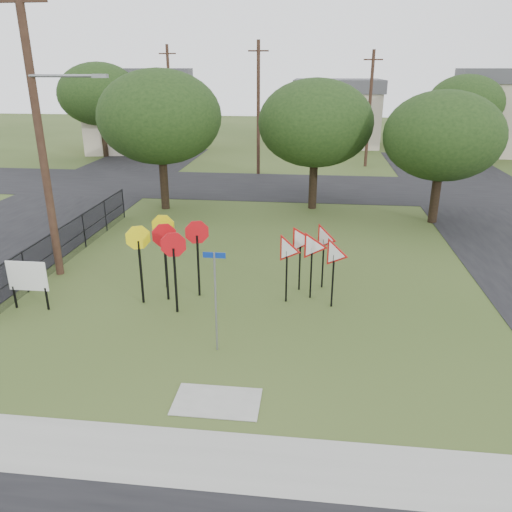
{
  "coord_description": "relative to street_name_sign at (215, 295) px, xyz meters",
  "views": [
    {
      "loc": [
        2.01,
        -11.82,
        7.25
      ],
      "look_at": [
        0.28,
        3.0,
        1.6
      ],
      "focal_mm": 35.0,
      "sensor_mm": 36.0,
      "label": 1
    }
  ],
  "objects": [
    {
      "name": "ground",
      "position": [
        0.43,
        0.14,
        -1.64
      ],
      "size": [
        140.0,
        140.0,
        0.0
      ],
      "primitive_type": "plane",
      "color": "#34491B"
    },
    {
      "name": "sidewalk",
      "position": [
        0.43,
        -4.06,
        -1.63
      ],
      "size": [
        30.0,
        1.6,
        0.02
      ],
      "primitive_type": "cube",
      "color": "gray",
      "rests_on": "ground"
    },
    {
      "name": "planting_strip",
      "position": [
        0.43,
        -5.26,
        -1.63
      ],
      "size": [
        30.0,
        0.8,
        0.02
      ],
      "primitive_type": "cube",
      "color": "#34491B",
      "rests_on": "ground"
    },
    {
      "name": "street_left",
      "position": [
        -11.57,
        10.14,
        -1.63
      ],
      "size": [
        8.0,
        50.0,
        0.02
      ],
      "primitive_type": "cube",
      "color": "black",
      "rests_on": "ground"
    },
    {
      "name": "street_far",
      "position": [
        0.43,
        20.14,
        -1.63
      ],
      "size": [
        60.0,
        8.0,
        0.02
      ],
      "primitive_type": "cube",
      "color": "black",
      "rests_on": "ground"
    },
    {
      "name": "curb_pad",
      "position": [
        0.43,
        -2.26,
        -1.63
      ],
      "size": [
        2.0,
        1.2,
        0.02
      ],
      "primitive_type": "cube",
      "color": "gray",
      "rests_on": "ground"
    },
    {
      "name": "street_name_sign",
      "position": [
        0.0,
        0.0,
        0.0
      ],
      "size": [
        0.59,
        0.06,
        2.85
      ],
      "color": "gray",
      "rests_on": "ground"
    },
    {
      "name": "stop_sign_cluster",
      "position": [
        -2.13,
        2.98,
        0.31
      ],
      "size": [
        2.49,
        1.97,
        2.66
      ],
      "color": "black",
      "rests_on": "ground"
    },
    {
      "name": "yield_sign_cluster",
      "position": [
        2.47,
        3.73,
        0.08
      ],
      "size": [
        2.34,
        2.15,
        2.34
      ],
      "color": "black",
      "rests_on": "ground"
    },
    {
      "name": "info_board",
      "position": [
        -6.36,
        1.76,
        -0.57
      ],
      "size": [
        1.3,
        0.05,
        1.62
      ],
      "color": "black",
      "rests_on": "ground"
    },
    {
      "name": "utility_pole_main",
      "position": [
        -6.81,
        4.63,
        3.57
      ],
      "size": [
        3.55,
        0.33,
        10.0
      ],
      "color": "#40291D",
      "rests_on": "ground"
    },
    {
      "name": "far_pole_a",
      "position": [
        -1.57,
        24.14,
        2.96
      ],
      "size": [
        1.4,
        0.24,
        9.0
      ],
      "color": "#40291D",
      "rests_on": "ground"
    },
    {
      "name": "far_pole_b",
      "position": [
        6.43,
        28.14,
        2.71
      ],
      "size": [
        1.4,
        0.24,
        8.5
      ],
      "color": "#40291D",
      "rests_on": "ground"
    },
    {
      "name": "far_pole_c",
      "position": [
        -9.57,
        30.14,
        2.96
      ],
      "size": [
        1.4,
        0.24,
        9.0
      ],
      "color": "#40291D",
      "rests_on": "ground"
    },
    {
      "name": "fence_run",
      "position": [
        -7.17,
        6.39,
        -0.86
      ],
      "size": [
        0.05,
        11.55,
        1.5
      ],
      "color": "black",
      "rests_on": "ground"
    },
    {
      "name": "house_left",
      "position": [
        -13.57,
        34.14,
        2.01
      ],
      "size": [
        10.58,
        8.88,
        7.2
      ],
      "color": "beige",
      "rests_on": "ground"
    },
    {
      "name": "house_mid",
      "position": [
        4.43,
        40.14,
        1.51
      ],
      "size": [
        8.4,
        8.4,
        6.2
      ],
      "color": "beige",
      "rests_on": "ground"
    },
    {
      "name": "house_right",
      "position": [
        18.43,
        36.14,
        2.01
      ],
      "size": [
        8.3,
        8.3,
        7.2
      ],
      "color": "beige",
      "rests_on": "ground"
    },
    {
      "name": "tree_near_left",
      "position": [
        -5.57,
        14.14,
        3.21
      ],
      "size": [
        6.4,
        6.4,
        7.27
      ],
      "color": "black",
      "rests_on": "ground"
    },
    {
      "name": "tree_near_mid",
      "position": [
        2.43,
        15.14,
        2.9
      ],
      "size": [
        6.0,
        6.0,
        6.8
      ],
      "color": "black",
      "rests_on": "ground"
    },
    {
      "name": "tree_near_right",
      "position": [
        8.43,
        13.14,
        2.58
      ],
      "size": [
        5.6,
        5.6,
        6.33
      ],
      "color": "black",
      "rests_on": "ground"
    },
    {
      "name": "tree_far_left",
      "position": [
        -15.57,
        30.14,
        3.53
      ],
      "size": [
        6.8,
        6.8,
        7.73
      ],
      "color": "black",
      "rests_on": "ground"
    },
    {
      "name": "tree_far_right",
      "position": [
        14.43,
        32.14,
        2.9
      ],
      "size": [
        6.0,
        6.0,
        6.8
      ],
      "color": "black",
      "rests_on": "ground"
    }
  ]
}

